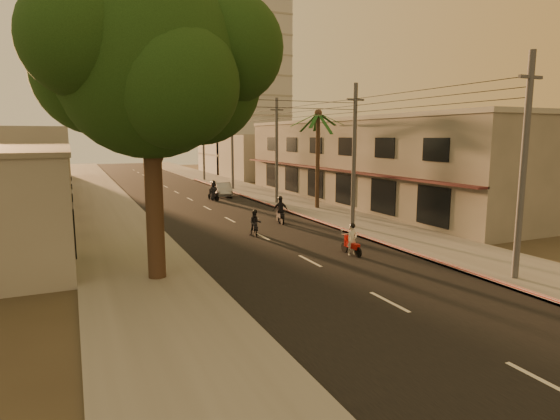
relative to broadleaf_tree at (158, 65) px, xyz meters
The scene contains 18 objects.
ground 10.96m from the broadleaf_tree, 17.97° to the right, with size 160.00×160.00×0.00m, color #383023.
road 20.84m from the broadleaf_tree, 69.68° to the left, with size 10.00×140.00×0.02m, color black.
sidewalk_right 24.26m from the broadleaf_tree, 51.68° to the left, with size 5.00×140.00×0.12m, color slate.
sidewalk_left 19.76m from the broadleaf_tree, 92.85° to the left, with size 5.00×140.00×0.12m, color slate.
curb_stripe 19.30m from the broadleaf_tree, 47.67° to the left, with size 0.20×60.00×0.20m, color red.
shophouse_row 26.41m from the broadleaf_tree, 37.63° to the left, with size 8.80×34.20×7.30m.
distant_tower 58.67m from the broadleaf_tree, 67.22° to the left, with size 12.10×12.10×28.00m.
broadleaf_tree is the anchor object (origin of this frame).
palm_tree 20.18m from the broadleaf_tree, 43.48° to the left, with size 5.00×5.00×8.20m.
utility_poles 22.06m from the broadleaf_tree, 54.34° to the left, with size 1.20×48.26×9.00m.
filler_right 47.87m from the broadleaf_tree, 64.31° to the left, with size 8.00×14.00×6.00m, color gray.
filler_left_near 33.30m from the broadleaf_tree, 103.06° to the left, with size 8.00×14.00×4.40m, color gray.
filler_left_far 50.64m from the broadleaf_tree, 98.43° to the left, with size 8.00×14.00×7.00m, color gray.
scooter_red 11.92m from the broadleaf_tree, ahead, with size 0.62×1.65×1.61m.
scooter_mid_a 11.86m from the broadleaf_tree, 44.81° to the left, with size 1.03×1.56×1.57m.
scooter_mid_b 15.22m from the broadleaf_tree, 44.94° to the left, with size 1.18×1.87×1.86m.
scooter_far_a 24.81m from the broadleaf_tree, 69.17° to the left, with size 1.10×1.87×1.86m.
parked_car 27.92m from the broadleaf_tree, 67.72° to the left, with size 2.20×4.26×1.34m, color gray.
Camera 1 is at (-9.93, -16.80, 5.76)m, focal length 30.00 mm.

